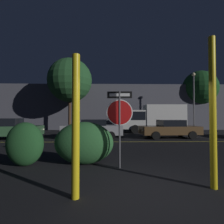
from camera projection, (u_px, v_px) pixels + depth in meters
ground_plane at (152, 192)px, 3.81m from camera, size 260.00×260.00×0.00m
road_center_stripe at (123, 142)px, 11.49m from camera, size 40.82×0.12×0.01m
stop_sign at (120, 114)px, 5.66m from camera, size 0.85×0.08×2.49m
yellow_pole_left at (76, 126)px, 3.57m from camera, size 0.16×0.16×2.94m
yellow_pole_right at (213, 112)px, 4.07m from camera, size 0.15×0.15×3.54m
hedge_bush_1 at (25, 144)px, 5.88m from camera, size 1.24×0.81×1.47m
hedge_bush_2 at (84, 143)px, 6.11m from camera, size 2.06×1.04×1.47m
passing_car_1 at (8, 129)px, 12.76m from camera, size 4.76×2.16×1.53m
passing_car_2 at (93, 129)px, 13.39m from camera, size 4.67×2.08×1.45m
passing_car_3 at (169, 129)px, 13.61m from camera, size 4.64×2.23×1.41m
delivery_truck at (152, 118)px, 18.28m from camera, size 6.49×2.46×2.88m
street_lamp at (194, 97)px, 18.42m from camera, size 0.37×0.37×6.33m
tree_0 at (200, 88)px, 22.65m from camera, size 4.41×4.41×7.61m
tree_1 at (70, 80)px, 19.26m from camera, size 4.84×4.84×8.09m
building_backdrop at (137, 108)px, 23.90m from camera, size 35.83×4.09×5.76m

